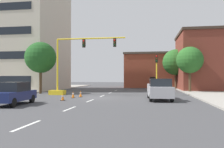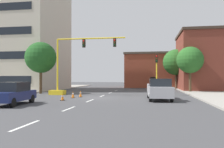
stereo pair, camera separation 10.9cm
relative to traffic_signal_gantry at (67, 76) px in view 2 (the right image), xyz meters
The scene contains 22 objects.
ground_plane 6.19m from the traffic_signal_gantry, 37.28° to the right, with size 160.00×160.00×0.00m, color #424244.
sidewalk_left 9.70m from the traffic_signal_gantry, 151.53° to the left, with size 6.00×56.00×0.14m, color #9E998E.
sidewalk_right 18.19m from the traffic_signal_gantry, 14.45° to the left, with size 6.00×56.00×0.14m, color #9E998E.
lane_stripe_seg_0 18.22m from the traffic_signal_gantry, 75.30° to the right, with size 0.16×2.40×0.01m, color silver.
lane_stripe_seg_1 13.04m from the traffic_signal_gantry, 69.06° to the right, with size 0.16×2.40×0.01m, color silver.
lane_stripe_seg_2 8.26m from the traffic_signal_gantry, 54.75° to the right, with size 0.16×2.40×0.01m, color silver.
lane_stripe_seg_3 5.21m from the traffic_signal_gantry, 12.21° to the right, with size 0.16×2.40×0.01m, color silver.
lane_stripe_seg_4 6.81m from the traffic_signal_gantry, 44.48° to the left, with size 0.16×2.40×0.01m, color silver.
lane_stripe_seg_5 11.24m from the traffic_signal_gantry, 65.36° to the left, with size 0.16×2.40×0.01m, color silver.
building_tall_left 18.21m from the traffic_signal_gantry, 140.60° to the left, with size 14.72×13.60×21.44m.
building_brick_center 26.11m from the traffic_signal_gantry, 66.14° to the left, with size 11.70×9.26×7.18m.
building_row_right 25.27m from the traffic_signal_gantry, 31.81° to the left, with size 13.48×10.52×9.47m.
traffic_signal_gantry is the anchor object (origin of this frame).
traffic_light_pole_right 10.86m from the traffic_signal_gantry, ahead, with size 0.32×0.47×4.80m.
tree_right_far 21.59m from the traffic_signal_gantry, 47.34° to the left, with size 4.61×4.61×7.12m.
tree_left_near 5.05m from the traffic_signal_gantry, 159.43° to the left, with size 4.04×4.04×6.73m.
tree_right_mid 17.18m from the traffic_signal_gantry, 24.45° to the left, with size 3.73×3.73×6.43m.
pickup_truck_silver 11.86m from the traffic_signal_gantry, 23.88° to the right, with size 2.28×5.50×1.99m.
sedan_navy_near_left 10.57m from the traffic_signal_gantry, 92.55° to the right, with size 2.15×4.61×1.74m.
traffic_cone_roadside_a 4.99m from the traffic_signal_gantry, 61.94° to the right, with size 0.36×0.36×0.68m.
traffic_cone_roadside_b 7.30m from the traffic_signal_gantry, 72.82° to the right, with size 0.36×0.36×0.63m.
traffic_cone_roadside_c 4.35m from the traffic_signal_gantry, 48.01° to the right, with size 0.36×0.36×0.70m.
Camera 2 is at (5.36, -23.44, 2.09)m, focal length 37.39 mm.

